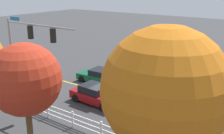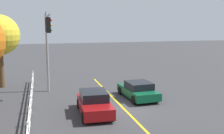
# 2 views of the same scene
# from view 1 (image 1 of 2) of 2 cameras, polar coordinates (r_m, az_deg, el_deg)

# --- Properties ---
(ground_plane) EXTENTS (120.00, 120.00, 0.00)m
(ground_plane) POSITION_cam_1_polar(r_m,az_deg,el_deg) (23.91, -1.30, -5.38)
(ground_plane) COLOR #38383A
(lane_center_stripe) EXTENTS (28.00, 0.16, 0.01)m
(lane_center_stripe) POSITION_cam_1_polar(r_m,az_deg,el_deg) (21.94, 7.19, -7.62)
(lane_center_stripe) COLOR gold
(lane_center_stripe) RESTS_ON ground_plane
(signal_assembly) EXTENTS (7.20, 0.38, 6.64)m
(signal_assembly) POSITION_cam_1_polar(r_m,az_deg,el_deg) (22.06, -17.39, 4.67)
(signal_assembly) COLOR gray
(signal_assembly) RESTS_ON ground_plane
(car_0) EXTENTS (4.26, 2.07, 1.45)m
(car_0) POSITION_cam_1_polar(r_m,az_deg,el_deg) (21.76, -3.43, -5.73)
(car_0) COLOR maroon
(car_0) RESTS_ON ground_plane
(car_2) EXTENTS (4.31, 2.21, 1.31)m
(car_2) POSITION_cam_1_polar(r_m,az_deg,el_deg) (26.23, -2.51, -1.86)
(car_2) COLOR #0C4C2D
(car_2) RESTS_ON ground_plane
(white_rail_fence) EXTENTS (26.10, 0.10, 1.15)m
(white_rail_fence) POSITION_cam_1_polar(r_m,az_deg,el_deg) (17.68, -5.32, -11.76)
(white_rail_fence) COLOR white
(white_rail_fence) RESTS_ON ground_plane
(tree_0) EXTENTS (3.52, 3.52, 6.50)m
(tree_0) POSITION_cam_1_polar(r_m,az_deg,el_deg) (13.56, -17.65, -2.57)
(tree_0) COLOR brown
(tree_0) RESTS_ON ground_plane
(tree_2) EXTENTS (4.83, 4.83, 7.75)m
(tree_2) POSITION_cam_1_polar(r_m,az_deg,el_deg) (10.26, 10.99, -4.81)
(tree_2) COLOR brown
(tree_2) RESTS_ON ground_plane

